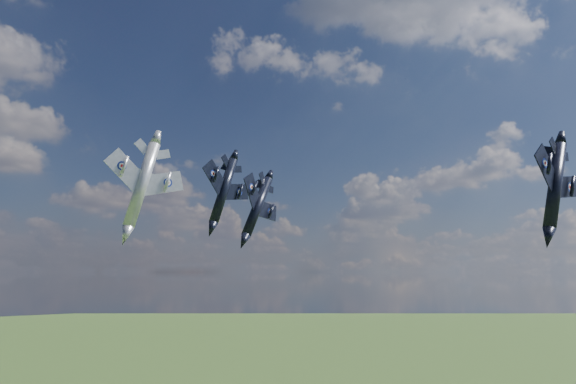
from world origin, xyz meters
TOP-DOWN VIEW (x-y plane):
  - jet_lead_navy at (3.04, 18.20)m, footprint 13.44×15.52m
  - jet_right_navy at (25.76, -10.04)m, footprint 11.63×15.47m
  - jet_high_navy at (9.53, 37.76)m, footprint 15.32×18.52m
  - jet_left_silver at (-13.56, 16.89)m, footprint 11.77×14.81m

SIDE VIEW (x-z plane):
  - jet_lead_navy at x=3.04m, z-range 77.86..85.18m
  - jet_left_silver at x=-13.56m, z-range 80.04..85.37m
  - jet_right_navy at x=25.76m, z-range 79.51..86.45m
  - jet_high_navy at x=9.53m, z-range 82.77..90.16m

